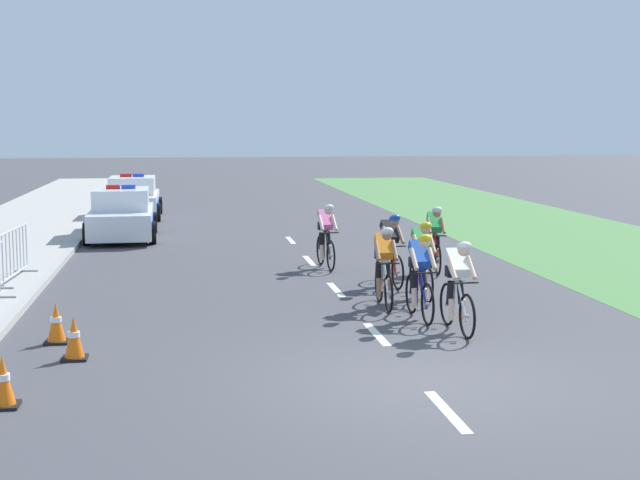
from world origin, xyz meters
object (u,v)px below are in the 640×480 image
(cyclist_fourth, at_px, (422,258))
(cyclist_third, at_px, (384,266))
(cyclist_fifth, at_px, (390,249))
(traffic_cone_far, at_px, (56,323))
(police_car_nearest, at_px, (122,216))
(police_car_second, at_px, (133,199))
(traffic_cone_near, at_px, (3,382))
(cyclist_lead, at_px, (458,285))
(crowd_barrier_rear, at_px, (14,255))
(cyclist_seventh, at_px, (326,235))
(traffic_cone_mid, at_px, (74,338))
(cyclist_second, at_px, (420,275))
(cyclist_sixth, at_px, (435,238))

(cyclist_fourth, bearing_deg, cyclist_third, -140.32)
(cyclist_fifth, height_order, traffic_cone_far, cyclist_fifth)
(police_car_nearest, height_order, traffic_cone_far, police_car_nearest)
(cyclist_fourth, distance_m, cyclist_fifth, 1.49)
(police_car_second, bearing_deg, traffic_cone_near, -90.92)
(cyclist_lead, xyz_separation_m, cyclist_third, (-0.75, 2.13, 0.00))
(police_car_nearest, height_order, crowd_barrier_rear, police_car_nearest)
(cyclist_fifth, bearing_deg, traffic_cone_far, -146.40)
(cyclist_seventh, relative_size, traffic_cone_far, 2.69)
(police_car_nearest, height_order, traffic_cone_mid, police_car_nearest)
(cyclist_second, xyz_separation_m, cyclist_seventh, (-0.74, 5.80, 0.00))
(cyclist_second, bearing_deg, traffic_cone_near, -146.83)
(cyclist_lead, xyz_separation_m, police_car_second, (-6.19, 19.14, -0.11))
(cyclist_seventh, bearing_deg, cyclist_third, -85.74)
(cyclist_seventh, relative_size, police_car_second, 0.39)
(cyclist_second, xyz_separation_m, traffic_cone_mid, (-5.60, -1.89, -0.48))
(police_car_nearest, height_order, traffic_cone_near, police_car_nearest)
(cyclist_second, bearing_deg, cyclist_seventh, 97.27)
(cyclist_lead, relative_size, traffic_cone_far, 2.69)
(cyclist_fourth, xyz_separation_m, cyclist_sixth, (1.10, 3.03, 0.00))
(crowd_barrier_rear, xyz_separation_m, traffic_cone_mid, (1.95, -6.39, -0.34))
(crowd_barrier_rear, relative_size, traffic_cone_near, 3.63)
(crowd_barrier_rear, bearing_deg, cyclist_sixth, 2.34)
(cyclist_fourth, relative_size, police_car_nearest, 0.39)
(cyclist_fifth, bearing_deg, crowd_barrier_rear, 171.27)
(cyclist_seventh, xyz_separation_m, crowd_barrier_rear, (-6.81, -1.30, -0.14))
(cyclist_fourth, height_order, traffic_cone_far, cyclist_fourth)
(cyclist_fourth, bearing_deg, cyclist_lead, -93.16)
(cyclist_fourth, xyz_separation_m, police_car_second, (-6.35, 16.26, -0.11))
(police_car_second, bearing_deg, cyclist_fourth, -68.68)
(police_car_nearest, xyz_separation_m, police_car_second, (-0.00, 6.00, 0.00))
(cyclist_lead, distance_m, traffic_cone_mid, 6.04)
(cyclist_second, xyz_separation_m, traffic_cone_far, (-5.99, -0.83, -0.48))
(cyclist_seventh, distance_m, police_car_second, 13.31)
(cyclist_second, relative_size, traffic_cone_far, 2.69)
(crowd_barrier_rear, bearing_deg, cyclist_seventh, 10.80)
(cyclist_lead, relative_size, cyclist_sixth, 1.00)
(cyclist_second, distance_m, crowd_barrier_rear, 8.80)
(cyclist_fifth, distance_m, cyclist_seventh, 2.68)
(cyclist_lead, distance_m, cyclist_fourth, 2.88)
(cyclist_lead, bearing_deg, police_car_second, 107.91)
(crowd_barrier_rear, distance_m, traffic_cone_mid, 6.69)
(cyclist_fourth, distance_m, cyclist_sixth, 3.23)
(cyclist_seventh, distance_m, traffic_cone_near, 11.26)
(cyclist_lead, xyz_separation_m, traffic_cone_far, (-6.35, 0.21, -0.48))
(traffic_cone_mid, distance_m, traffic_cone_far, 1.13)
(crowd_barrier_rear, bearing_deg, police_car_second, 82.77)
(crowd_barrier_rear, bearing_deg, cyclist_second, -30.81)
(police_car_second, relative_size, traffic_cone_mid, 6.88)
(traffic_cone_near, bearing_deg, crowd_barrier_rear, 99.12)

